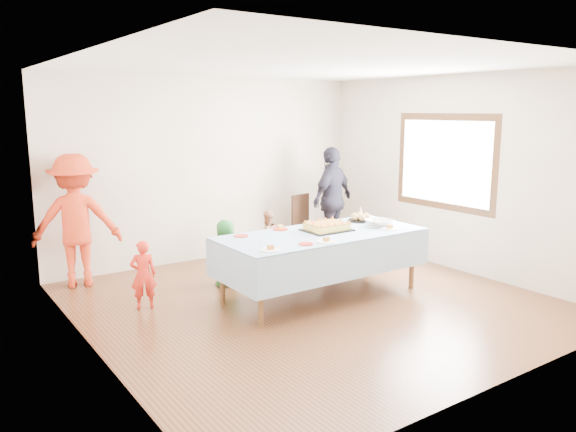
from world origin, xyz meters
The scene contains 22 objects.
ground centered at (0.00, 0.00, 0.00)m, with size 5.00×5.00×0.00m, color #4E2716.
room_walls centered at (0.05, 0.00, 1.77)m, with size 5.04×5.04×2.72m.
party_table centered at (0.22, 0.11, 0.72)m, with size 2.50×1.10×0.78m.
birthday_cake centered at (0.35, 0.17, 0.83)m, with size 0.55×0.42×0.10m.
rolls_tray centered at (1.09, 0.38, 0.82)m, with size 0.34×0.34×0.10m.
punch_bowl centered at (1.08, 0.02, 0.82)m, with size 0.33×0.33×0.08m, color silver.
party_hat centered at (1.25, 0.57, 0.86)m, with size 0.10×0.10×0.16m, color silver.
fork_pile centered at (0.94, -0.02, 0.81)m, with size 0.24×0.18×0.07m, color white, non-canonical shape.
plate_red_far_a centered at (-0.66, 0.49, 0.79)m, with size 0.17×0.17×0.01m, color red.
plate_red_far_b centered at (-0.08, 0.54, 0.79)m, with size 0.18×0.18×0.01m, color red.
plate_red_far_c centered at (0.37, 0.54, 0.79)m, with size 0.16×0.16×0.01m, color red.
plate_red_far_d centered at (0.78, 0.50, 0.79)m, with size 0.19×0.19×0.01m, color red.
plate_red_near centered at (-0.28, -0.26, 0.79)m, with size 0.16×0.16×0.01m, color red.
plate_white_left centered at (-0.74, -0.26, 0.79)m, with size 0.23×0.23×0.01m, color white.
plate_white_mid centered at (-0.03, -0.30, 0.79)m, with size 0.23×0.23×0.01m, color white.
plate_white_right centered at (1.04, -0.20, 0.79)m, with size 0.22×0.22×0.01m, color white.
dining_chair centered at (1.38, 2.01, 0.50)m, with size 0.47×0.47×0.90m.
toddler_left centered at (-1.70, 0.90, 0.40)m, with size 0.29×0.19×0.79m, color red.
toddler_mid centered at (-0.53, 1.11, 0.43)m, with size 0.42×0.27×0.86m, color #236B2D.
toddler_right centered at (0.47, 1.71, 0.39)m, with size 0.38×0.30×0.78m, color tan.
adult_left centered at (-2.07, 2.20, 0.84)m, with size 1.09×0.63×1.69m, color red.
adult_right centered at (1.73, 1.76, 0.83)m, with size 0.97×0.40×1.66m, color #262533.
Camera 1 is at (-3.81, -5.03, 2.22)m, focal length 35.00 mm.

